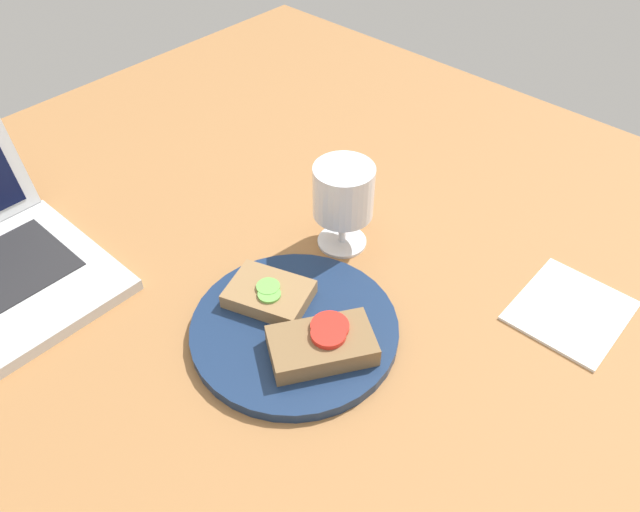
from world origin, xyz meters
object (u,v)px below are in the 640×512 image
Objects in this scene: plate at (294,329)px; sandwich_with_tomato at (322,344)px; sandwich_with_cucumber at (269,294)px; wine_glass at (343,196)px; napkin at (570,311)px.

plate is 5.58cm from sandwich_with_tomato.
wine_glass is (15.29, 1.44, 5.62)cm from sandwich_with_cucumber.
sandwich_with_cucumber is 37.28cm from napkin.
plate reaches higher than napkin.
plate is 1.78× the size of napkin.
sandwich_with_tomato reaches higher than plate.
sandwich_with_cucumber is (0.79, 5.12, 1.74)cm from plate.
sandwich_with_tomato reaches higher than napkin.
sandwich_with_tomato is 0.97× the size of napkin.
sandwich_with_cucumber reaches higher than napkin.
wine_glass is at bearing 34.88° from sandwich_with_tomato.
wine_glass is at bearing 5.39° from sandwich_with_cucumber.
sandwich_with_tomato reaches higher than sandwich_with_cucumber.
sandwich_with_tomato is at bearing -97.56° from plate.
napkin is (24.72, -27.81, -2.26)cm from sandwich_with_cucumber.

